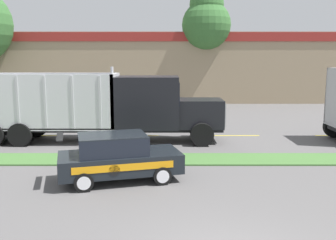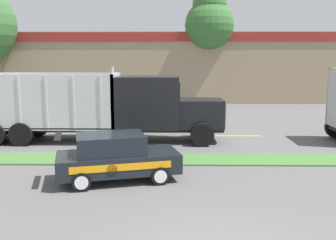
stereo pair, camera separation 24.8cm
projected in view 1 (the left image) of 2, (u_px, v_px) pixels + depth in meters
The scene contains 8 objects.
grass_verge at pixel (199, 159), 15.18m from camera, with size 120.00×1.76×0.06m, color #477538.
centre_line_3 at pixel (35, 136), 19.99m from camera, with size 2.40×0.14×0.01m, color yellow.
centre_line_4 at pixel (136, 136), 20.00m from camera, with size 2.40×0.14×0.01m, color yellow.
centre_line_5 at pixel (237, 136), 20.00m from camera, with size 2.40×0.14×0.01m, color yellow.
dump_truck_mid at pixel (126, 108), 18.38m from camera, with size 11.54×2.57×3.70m.
rally_car at pixel (117, 157), 12.50m from camera, with size 4.33×2.74×1.62m.
store_building_backdrop at pixel (222, 67), 39.64m from camera, with size 43.69×12.10×6.47m.
tree_behind_centre at pixel (206, 21), 33.33m from camera, with size 4.38×4.38×10.34m.
Camera 1 is at (-1.25, -6.65, 4.04)m, focal length 40.00 mm.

